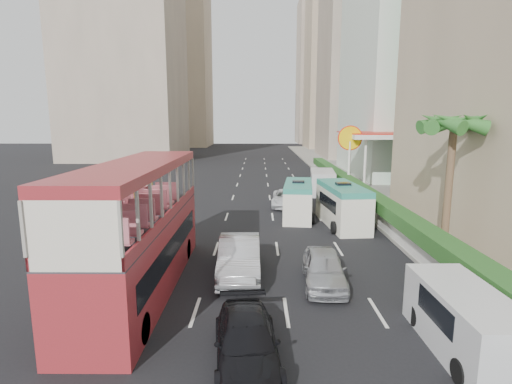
{
  "coord_description": "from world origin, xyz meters",
  "views": [
    {
      "loc": [
        -1.38,
        -15.02,
        6.64
      ],
      "look_at": [
        -1.5,
        4.0,
        3.2
      ],
      "focal_mm": 28.0,
      "sensor_mm": 36.0,
      "label": 1
    }
  ],
  "objects_px": {
    "minibus_far": "(342,205)",
    "panel_van_far": "(322,182)",
    "double_decker_bus": "(140,227)",
    "minibus_near": "(298,200)",
    "car_black": "(247,363)",
    "car_silver_lane_b": "(323,285)",
    "van_asset": "(286,206)",
    "palm_tree": "(448,189)",
    "panel_van_near": "(466,322)",
    "car_silver_lane_a": "(239,275)",
    "shell_station": "(378,161)"
  },
  "relations": [
    {
      "from": "minibus_near",
      "to": "panel_van_far",
      "type": "bearing_deg",
      "value": 77.9
    },
    {
      "from": "car_black",
      "to": "van_asset",
      "type": "height_order",
      "value": "van_asset"
    },
    {
      "from": "car_black",
      "to": "shell_station",
      "type": "bearing_deg",
      "value": 62.03
    },
    {
      "from": "panel_van_near",
      "to": "panel_van_far",
      "type": "xyz_separation_m",
      "value": [
        -0.1,
        25.54,
        0.12
      ]
    },
    {
      "from": "van_asset",
      "to": "panel_van_far",
      "type": "distance_m",
      "value": 6.87
    },
    {
      "from": "double_decker_bus",
      "to": "palm_tree",
      "type": "bearing_deg",
      "value": 16.16
    },
    {
      "from": "minibus_far",
      "to": "palm_tree",
      "type": "height_order",
      "value": "palm_tree"
    },
    {
      "from": "double_decker_bus",
      "to": "shell_station",
      "type": "relative_size",
      "value": 1.38
    },
    {
      "from": "car_silver_lane_a",
      "to": "minibus_far",
      "type": "height_order",
      "value": "minibus_far"
    },
    {
      "from": "minibus_far",
      "to": "palm_tree",
      "type": "xyz_separation_m",
      "value": [
        3.85,
        -5.79,
        2.07
      ]
    },
    {
      "from": "double_decker_bus",
      "to": "car_black",
      "type": "bearing_deg",
      "value": -49.21
    },
    {
      "from": "minibus_far",
      "to": "palm_tree",
      "type": "bearing_deg",
      "value": -61.76
    },
    {
      "from": "car_silver_lane_a",
      "to": "panel_van_near",
      "type": "xyz_separation_m",
      "value": [
        6.79,
        -5.74,
        0.92
      ]
    },
    {
      "from": "car_silver_lane_b",
      "to": "panel_van_near",
      "type": "bearing_deg",
      "value": -51.59
    },
    {
      "from": "car_silver_lane_a",
      "to": "shell_station",
      "type": "height_order",
      "value": "shell_station"
    },
    {
      "from": "double_decker_bus",
      "to": "car_silver_lane_b",
      "type": "distance_m",
      "value": 7.72
    },
    {
      "from": "car_silver_lane_a",
      "to": "car_black",
      "type": "xyz_separation_m",
      "value": [
        0.5,
        -6.35,
        0.0
      ]
    },
    {
      "from": "car_black",
      "to": "shell_station",
      "type": "relative_size",
      "value": 0.54
    },
    {
      "from": "car_silver_lane_b",
      "to": "van_asset",
      "type": "distance_m",
      "value": 15.13
    },
    {
      "from": "panel_van_far",
      "to": "minibus_near",
      "type": "bearing_deg",
      "value": -102.49
    },
    {
      "from": "minibus_near",
      "to": "palm_tree",
      "type": "distance_m",
      "value": 10.46
    },
    {
      "from": "car_black",
      "to": "panel_van_far",
      "type": "xyz_separation_m",
      "value": [
        6.18,
        26.15,
        1.04
      ]
    },
    {
      "from": "minibus_far",
      "to": "panel_van_far",
      "type": "bearing_deg",
      "value": 81.97
    },
    {
      "from": "car_silver_lane_a",
      "to": "car_silver_lane_b",
      "type": "distance_m",
      "value": 3.63
    },
    {
      "from": "palm_tree",
      "to": "car_silver_lane_b",
      "type": "bearing_deg",
      "value": -150.92
    },
    {
      "from": "car_black",
      "to": "minibus_far",
      "type": "distance_m",
      "value": 15.87
    },
    {
      "from": "car_silver_lane_b",
      "to": "van_asset",
      "type": "xyz_separation_m",
      "value": [
        -0.54,
        15.12,
        0.0
      ]
    },
    {
      "from": "minibus_near",
      "to": "panel_van_near",
      "type": "xyz_separation_m",
      "value": [
        3.23,
        -16.31,
        -0.29
      ]
    },
    {
      "from": "double_decker_bus",
      "to": "shell_station",
      "type": "distance_m",
      "value": 28.02
    },
    {
      "from": "van_asset",
      "to": "minibus_near",
      "type": "bearing_deg",
      "value": -75.74
    },
    {
      "from": "car_silver_lane_a",
      "to": "panel_van_far",
      "type": "bearing_deg",
      "value": 69.97
    },
    {
      "from": "minibus_near",
      "to": "panel_van_far",
      "type": "xyz_separation_m",
      "value": [
        3.13,
        9.23,
        -0.17
      ]
    },
    {
      "from": "panel_van_far",
      "to": "car_silver_lane_a",
      "type": "bearing_deg",
      "value": -102.43
    },
    {
      "from": "minibus_far",
      "to": "car_silver_lane_a",
      "type": "bearing_deg",
      "value": -131.56
    },
    {
      "from": "van_asset",
      "to": "shell_station",
      "type": "height_order",
      "value": "shell_station"
    },
    {
      "from": "palm_tree",
      "to": "minibus_far",
      "type": "bearing_deg",
      "value": 123.62
    },
    {
      "from": "car_black",
      "to": "car_silver_lane_a",
      "type": "bearing_deg",
      "value": 89.23
    },
    {
      "from": "double_decker_bus",
      "to": "car_black",
      "type": "distance_m",
      "value": 7.05
    },
    {
      "from": "minibus_near",
      "to": "shell_station",
      "type": "height_order",
      "value": "shell_station"
    },
    {
      "from": "car_silver_lane_b",
      "to": "van_asset",
      "type": "bearing_deg",
      "value": 95.65
    },
    {
      "from": "car_silver_lane_b",
      "to": "shell_station",
      "type": "bearing_deg",
      "value": 72.55
    },
    {
      "from": "shell_station",
      "to": "minibus_near",
      "type": "bearing_deg",
      "value": -128.02
    },
    {
      "from": "car_silver_lane_b",
      "to": "palm_tree",
      "type": "distance_m",
      "value": 8.19
    },
    {
      "from": "shell_station",
      "to": "car_silver_lane_a",
      "type": "bearing_deg",
      "value": -119.44
    },
    {
      "from": "minibus_near",
      "to": "panel_van_far",
      "type": "relative_size",
      "value": 1.05
    },
    {
      "from": "van_asset",
      "to": "minibus_near",
      "type": "height_order",
      "value": "minibus_near"
    },
    {
      "from": "car_black",
      "to": "shell_station",
      "type": "xyz_separation_m",
      "value": [
        11.7,
        27.98,
        2.75
      ]
    },
    {
      "from": "double_decker_bus",
      "to": "minibus_near",
      "type": "xyz_separation_m",
      "value": [
        7.35,
        11.94,
        -1.32
      ]
    },
    {
      "from": "car_black",
      "to": "shell_station",
      "type": "distance_m",
      "value": 30.45
    },
    {
      "from": "double_decker_bus",
      "to": "minibus_far",
      "type": "relative_size",
      "value": 1.86
    }
  ]
}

